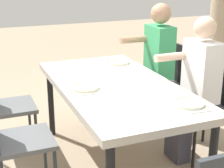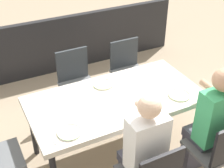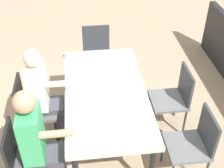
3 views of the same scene
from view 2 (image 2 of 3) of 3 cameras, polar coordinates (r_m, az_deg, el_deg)
ground_plane at (r=3.81m, az=0.60°, el=-11.93°), size 16.00×16.00×0.00m
dining_table at (r=3.35m, az=0.67°, el=-3.37°), size 1.82×0.93×0.77m
chair_west_north at (r=3.25m, az=18.58°, el=-11.00°), size 0.44×0.44×0.90m
chair_west_south at (r=4.37m, az=2.88°, el=2.95°), size 0.44×0.44×0.87m
chair_mid_south at (r=4.09m, az=-6.41°, el=0.74°), size 0.44×0.44×0.90m
diner_woman_green at (r=2.85m, az=5.41°, el=-11.64°), size 0.35×0.49×1.31m
diner_man_white at (r=3.21m, az=17.14°, el=-6.57°), size 0.35×0.50×1.35m
patio_railing at (r=5.18m, az=-10.17°, el=6.80°), size 4.22×0.10×0.90m
plate_0 at (r=3.41m, az=11.96°, el=-2.00°), size 0.23×0.23×0.02m
fork_0 at (r=3.49m, az=13.90°, el=-1.42°), size 0.02×0.17×0.01m
spoon_0 at (r=3.33m, az=9.89°, el=-2.76°), size 0.03×0.17×0.01m
plate_1 at (r=3.50m, az=-1.63°, el=-0.10°), size 0.22×0.22×0.02m
fork_1 at (r=3.56m, az=0.55°, el=0.42°), size 0.02×0.17×0.01m
spoon_1 at (r=3.46m, az=-3.88°, el=-0.79°), size 0.03×0.17×0.01m
plate_2 at (r=2.90m, az=-7.66°, el=-8.62°), size 0.22×0.22×0.02m
fork_2 at (r=2.94m, az=-4.89°, el=-7.88°), size 0.03×0.17×0.01m
spoon_2 at (r=2.88m, az=-10.49°, el=-9.54°), size 0.03×0.17×0.01m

